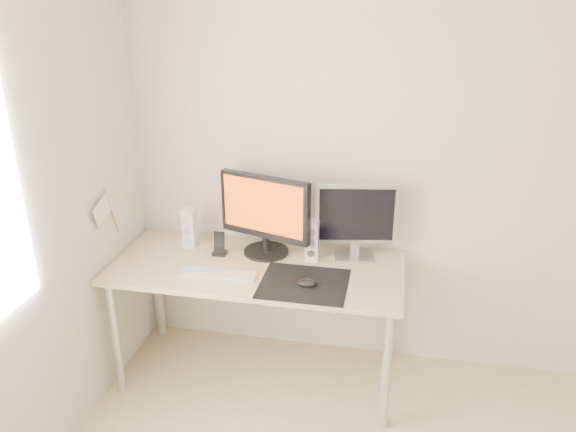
{
  "coord_description": "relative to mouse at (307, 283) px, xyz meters",
  "views": [
    {
      "loc": [
        -0.22,
        -1.29,
        2.15
      ],
      "look_at": [
        -0.77,
        1.45,
        1.01
      ],
      "focal_mm": 35.0,
      "sensor_mm": 36.0,
      "label": 1
    }
  ],
  "objects": [
    {
      "name": "keyboard",
      "position": [
        -0.48,
        0.03,
        -0.01
      ],
      "size": [
        0.42,
        0.13,
        0.02
      ],
      "color": "#B6B6B8",
      "rests_on": "desk"
    },
    {
      "name": "mouse",
      "position": [
        0.0,
        0.0,
        0.0
      ],
      "size": [
        0.1,
        0.06,
        0.04
      ],
      "primitive_type": "ellipsoid",
      "color": "black",
      "rests_on": "mousepad"
    },
    {
      "name": "phone_dock",
      "position": [
        -0.55,
        0.27,
        0.02
      ],
      "size": [
        0.08,
        0.07,
        0.14
      ],
      "color": "black",
      "rests_on": "desk"
    },
    {
      "name": "pennant",
      "position": [
        -1.1,
        0.04,
        0.3
      ],
      "size": [
        0.01,
        0.23,
        0.29
      ],
      "color": "#A57F54",
      "rests_on": "wall_left"
    },
    {
      "name": "desk",
      "position": [
        -0.31,
        0.18,
        -0.1
      ],
      "size": [
        1.6,
        0.7,
        0.73
      ],
      "color": "#D1B587",
      "rests_on": "ground"
    },
    {
      "name": "speaker_right",
      "position": [
        -0.02,
        0.32,
        0.09
      ],
      "size": [
        0.07,
        0.09,
        0.23
      ],
      "color": "white",
      "rests_on": "desk"
    },
    {
      "name": "mousepad",
      "position": [
        -0.02,
        0.03,
        -0.02
      ],
      "size": [
        0.45,
        0.4,
        0.0
      ],
      "primitive_type": "cube",
      "color": "black",
      "rests_on": "desk"
    },
    {
      "name": "wall_back",
      "position": [
        0.62,
        0.55,
        0.5
      ],
      "size": [
        3.5,
        0.0,
        3.5
      ],
      "primitive_type": "plane",
      "rotation": [
        1.57,
        0.0,
        0.0
      ],
      "color": "silver",
      "rests_on": "ground"
    },
    {
      "name": "second_monitor",
      "position": [
        0.21,
        0.39,
        0.22
      ],
      "size": [
        0.45,
        0.2,
        0.43
      ],
      "color": "#B1B2B4",
      "rests_on": "desk"
    },
    {
      "name": "speaker_left",
      "position": [
        -0.75,
        0.35,
        0.09
      ],
      "size": [
        0.07,
        0.09,
        0.23
      ],
      "color": "white",
      "rests_on": "desk"
    },
    {
      "name": "main_monitor",
      "position": [
        -0.3,
        0.34,
        0.23
      ],
      "size": [
        0.54,
        0.33,
        0.47
      ],
      "color": "black",
      "rests_on": "desk"
    }
  ]
}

